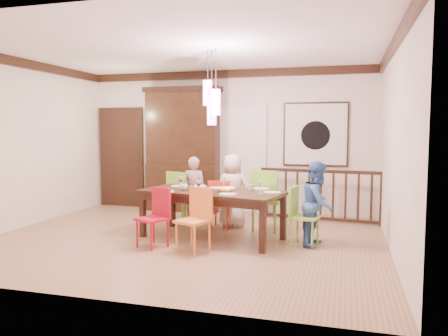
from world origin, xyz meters
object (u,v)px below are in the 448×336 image
(chair_end_right, at_px, (305,212))
(person_far_left, at_px, (194,191))
(chair_far_left, at_px, (184,194))
(china_hutch, at_px, (183,149))
(dining_table, at_px, (212,196))
(balustrade, at_px, (321,194))
(person_far_mid, at_px, (233,190))
(person_end_right, at_px, (318,204))

(chair_end_right, bearing_deg, person_far_left, 78.38)
(chair_far_left, xyz_separation_m, chair_end_right, (2.20, -0.81, -0.06))
(person_far_left, bearing_deg, china_hutch, -63.32)
(dining_table, distance_m, chair_far_left, 1.12)
(chair_end_right, relative_size, balustrade, 0.37)
(chair_far_left, height_order, person_far_mid, person_far_mid)
(person_far_left, relative_size, person_end_right, 0.99)
(balustrade, bearing_deg, chair_end_right, -87.35)
(person_far_left, bearing_deg, person_far_mid, -177.28)
(chair_far_left, relative_size, china_hutch, 0.37)
(china_hutch, height_order, person_far_left, china_hutch)
(chair_end_right, bearing_deg, balustrade, 7.15)
(chair_end_right, height_order, china_hutch, china_hutch)
(chair_far_left, distance_m, person_far_left, 0.19)
(balustrade, relative_size, person_far_left, 1.89)
(person_far_left, bearing_deg, chair_end_right, 155.35)
(person_far_left, xyz_separation_m, person_far_mid, (0.70, 0.05, 0.03))
(china_hutch, relative_size, balustrade, 1.11)
(dining_table, distance_m, person_far_left, 1.05)
(chair_far_left, distance_m, chair_end_right, 2.35)
(chair_far_left, relative_size, person_far_left, 0.79)
(chair_far_left, relative_size, person_far_mid, 0.76)
(chair_end_right, xyz_separation_m, person_far_left, (-2.03, 0.86, 0.12))
(person_far_mid, height_order, person_end_right, person_far_mid)
(person_far_mid, bearing_deg, balustrade, -145.76)
(china_hutch, xyz_separation_m, balustrade, (2.84, -0.35, -0.78))
(dining_table, relative_size, chair_end_right, 2.75)
(china_hutch, distance_m, balustrade, 2.97)
(chair_end_right, xyz_separation_m, china_hutch, (-2.71, 2.13, 0.80))
(balustrade, xyz_separation_m, person_end_right, (0.05, -1.74, 0.12))
(chair_end_right, bearing_deg, person_end_right, -66.80)
(china_hutch, bearing_deg, person_far_left, -61.64)
(dining_table, bearing_deg, chair_far_left, 145.51)
(china_hutch, distance_m, person_end_right, 3.63)
(chair_far_left, distance_m, person_end_right, 2.50)
(china_hutch, height_order, person_far_mid, china_hutch)
(china_hutch, bearing_deg, person_far_mid, -41.32)
(dining_table, xyz_separation_m, balustrade, (1.56, 1.78, -0.17))
(chair_end_right, height_order, person_far_mid, person_far_mid)
(chair_far_left, height_order, china_hutch, china_hutch)
(chair_end_right, bearing_deg, dining_table, 101.10)
(person_far_mid, distance_m, person_end_right, 1.74)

